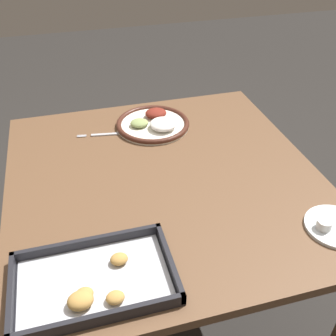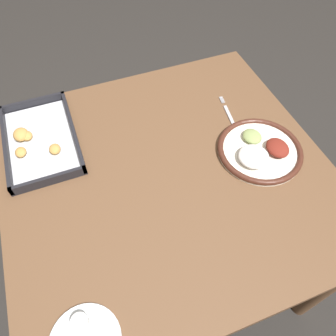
% 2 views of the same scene
% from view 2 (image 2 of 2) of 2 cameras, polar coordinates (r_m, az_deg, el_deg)
% --- Properties ---
extents(ground_plane, '(8.00, 8.00, 0.00)m').
position_cam_2_polar(ground_plane, '(1.70, -0.15, -14.92)').
color(ground_plane, '#282623').
extents(dining_table, '(1.00, 1.04, 0.73)m').
position_cam_2_polar(dining_table, '(1.15, -0.21, -3.50)').
color(dining_table, brown).
rests_on(dining_table, ground_plane).
extents(dinner_plate, '(0.29, 0.29, 0.05)m').
position_cam_2_polar(dinner_plate, '(1.14, 15.72, 3.00)').
color(dinner_plate, white).
rests_on(dinner_plate, dining_table).
extents(fork, '(0.19, 0.04, 0.00)m').
position_cam_2_polar(fork, '(1.24, 10.64, 8.95)').
color(fork, '#B2B2B7').
rests_on(fork, dining_table).
extents(baking_tray, '(0.39, 0.24, 0.04)m').
position_cam_2_polar(baking_tray, '(1.21, -21.53, 4.57)').
color(baking_tray, black).
rests_on(baking_tray, dining_table).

